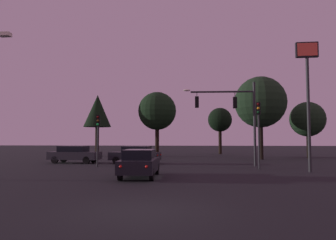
{
  "coord_description": "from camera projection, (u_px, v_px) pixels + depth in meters",
  "views": [
    {
      "loc": [
        1.53,
        -9.11,
        2.03
      ],
      "look_at": [
        -0.98,
        17.74,
        3.75
      ],
      "focal_mm": 34.0,
      "sensor_mm": 36.0,
      "label": 1
    }
  ],
  "objects": [
    {
      "name": "ground_plane",
      "position": [
        183.0,
        159.0,
        33.42
      ],
      "size": [
        168.0,
        168.0,
        0.0
      ],
      "primitive_type": "plane",
      "color": "black",
      "rests_on": "ground"
    },
    {
      "name": "traffic_signal_mast_arm",
      "position": [
        234.0,
        110.0,
        25.13
      ],
      "size": [
        5.69,
        0.49,
        6.63
      ],
      "color": "#232326",
      "rests_on": "ground"
    },
    {
      "name": "traffic_light_corner_left",
      "position": [
        259.0,
        122.0,
        22.4
      ],
      "size": [
        0.35,
        0.38,
        4.73
      ],
      "color": "#232326",
      "rests_on": "ground"
    },
    {
      "name": "traffic_light_corner_right",
      "position": [
        98.0,
        130.0,
        24.38
      ],
      "size": [
        0.35,
        0.38,
        3.97
      ],
      "color": "#232326",
      "rests_on": "ground"
    },
    {
      "name": "car_nearside_lane",
      "position": [
        140.0,
        163.0,
        17.48
      ],
      "size": [
        1.95,
        4.55,
        1.52
      ],
      "color": "black",
      "rests_on": "ground"
    },
    {
      "name": "car_crossing_left",
      "position": [
        74.0,
        154.0,
        28.25
      ],
      "size": [
        4.67,
        2.13,
        1.52
      ],
      "color": "#232328",
      "rests_on": "ground"
    },
    {
      "name": "car_crossing_right",
      "position": [
        135.0,
        154.0,
        27.49
      ],
      "size": [
        4.47,
        2.2,
        1.52
      ],
      "color": "black",
      "rests_on": "ground"
    },
    {
      "name": "store_sign_illuminated",
      "position": [
        308.0,
        78.0,
        20.56
      ],
      "size": [
        1.4,
        0.29,
        8.41
      ],
      "color": "#232326",
      "rests_on": "ground"
    },
    {
      "name": "tree_behind_sign",
      "position": [
        97.0,
        111.0,
        39.7
      ],
      "size": [
        3.4,
        3.4,
        7.68
      ],
      "color": "black",
      "rests_on": "ground"
    },
    {
      "name": "tree_left_far",
      "position": [
        308.0,
        119.0,
        36.13
      ],
      "size": [
        3.96,
        3.96,
        6.4
      ],
      "color": "black",
      "rests_on": "ground"
    },
    {
      "name": "tree_center_horizon",
      "position": [
        220.0,
        120.0,
        46.99
      ],
      "size": [
        3.54,
        3.54,
        6.82
      ],
      "color": "black",
      "rests_on": "ground"
    },
    {
      "name": "tree_right_cluster",
      "position": [
        260.0,
        102.0,
        33.94
      ],
      "size": [
        5.47,
        5.47,
        8.83
      ],
      "color": "black",
      "rests_on": "ground"
    },
    {
      "name": "tree_lot_edge",
      "position": [
        157.0,
        111.0,
        40.12
      ],
      "size": [
        4.8,
        4.8,
        8.12
      ],
      "color": "black",
      "rests_on": "ground"
    }
  ]
}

